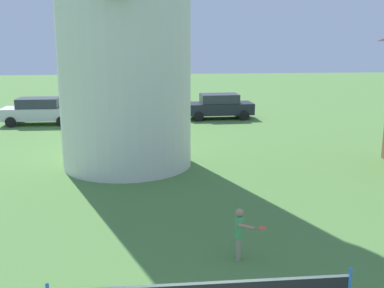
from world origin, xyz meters
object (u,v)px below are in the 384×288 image
object	(u,v)px
parked_car_black	(219,106)
parked_car_mustard	(130,109)
player_far	(240,231)
parked_car_silver	(39,111)

from	to	relation	value
parked_car_black	parked_car_mustard	bearing A→B (deg)	-171.20
player_far	parked_car_black	bearing A→B (deg)	82.34
parked_car_silver	parked_car_black	world-z (taller)	same
player_far	parked_car_black	world-z (taller)	parked_car_black
parked_car_black	parked_car_silver	bearing A→B (deg)	-175.47
parked_car_silver	parked_car_mustard	xyz separation A→B (m)	(5.30, -0.00, 0.00)
parked_car_silver	player_far	bearing A→B (deg)	-65.14
parked_car_mustard	parked_car_black	size ratio (longest dim) A/B	1.04
parked_car_mustard	player_far	bearing A→B (deg)	-80.38
player_far	parked_car_black	xyz separation A→B (m)	(2.54, 18.91, 0.11)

